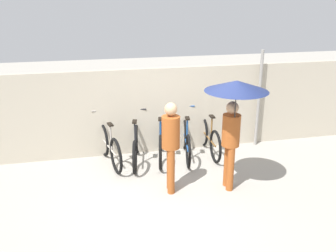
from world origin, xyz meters
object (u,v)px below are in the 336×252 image
object	(u,v)px
parked_bicycle_0	(109,147)
parked_bicycle_4	(209,138)
parked_bicycle_2	(161,142)
pedestrian_leading	(171,141)
parked_bicycle_3	(186,141)
pedestrian_center	(235,104)
parked_bicycle_1	(136,146)

from	to	relation	value
parked_bicycle_0	parked_bicycle_4	distance (m)	2.21
parked_bicycle_2	pedestrian_leading	size ratio (longest dim) A/B	1.06
parked_bicycle_3	pedestrian_center	bearing A→B (deg)	-155.67
parked_bicycle_1	parked_bicycle_2	xyz separation A→B (m)	(0.55, 0.09, 0.02)
parked_bicycle_0	pedestrian_leading	xyz separation A→B (m)	(1.00, -1.40, 0.60)
parked_bicycle_1	parked_bicycle_4	distance (m)	1.66
parked_bicycle_3	pedestrian_center	xyz separation A→B (m)	(0.40, -1.59, 1.28)
parked_bicycle_1	parked_bicycle_4	world-z (taller)	parked_bicycle_4
pedestrian_leading	parked_bicycle_3	bearing A→B (deg)	-107.80
parked_bicycle_0	parked_bicycle_1	xyz separation A→B (m)	(0.56, -0.04, -0.02)
parked_bicycle_1	parked_bicycle_4	size ratio (longest dim) A/B	1.01
pedestrian_center	parked_bicycle_0	bearing A→B (deg)	-35.06
parked_bicycle_4	pedestrian_leading	distance (m)	2.01
parked_bicycle_4	pedestrian_center	size ratio (longest dim) A/B	0.81
parked_bicycle_0	pedestrian_center	size ratio (longest dim) A/B	0.81
parked_bicycle_1	pedestrian_leading	xyz separation A→B (m)	(0.44, -1.36, 0.62)
parked_bicycle_0	parked_bicycle_1	distance (m)	0.56
pedestrian_leading	pedestrian_center	bearing A→B (deg)	176.30
pedestrian_center	parked_bicycle_4	bearing A→B (deg)	-92.04
pedestrian_leading	parked_bicycle_4	bearing A→B (deg)	-121.50
pedestrian_leading	parked_bicycle_2	bearing A→B (deg)	-86.39
parked_bicycle_0	parked_bicycle_3	world-z (taller)	parked_bicycle_0
parked_bicycle_1	parked_bicycle_3	distance (m)	1.11
parked_bicycle_1	pedestrian_leading	bearing A→B (deg)	-151.43
parked_bicycle_2	parked_bicycle_4	size ratio (longest dim) A/B	1.06
parked_bicycle_4	pedestrian_leading	bearing A→B (deg)	142.17
parked_bicycle_4	pedestrian_leading	world-z (taller)	pedestrian_leading
parked_bicycle_1	parked_bicycle_2	world-z (taller)	parked_bicycle_2
parked_bicycle_1	parked_bicycle_2	distance (m)	0.56
parked_bicycle_0	parked_bicycle_2	distance (m)	1.11
parked_bicycle_0	parked_bicycle_3	xyz separation A→B (m)	(1.66, -0.03, -0.01)
parked_bicycle_0	parked_bicycle_4	size ratio (longest dim) A/B	0.99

